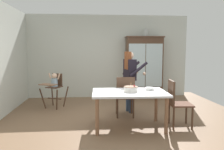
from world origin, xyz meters
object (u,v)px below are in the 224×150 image
adult_person (130,74)px  dining_table (129,96)px  ceramic_vase (145,33)px  birthday_cake (131,89)px  high_chair_with_toddler (54,84)px  dining_chair_right_end (176,100)px  dining_chair_far_side (125,94)px  serving_bowl (150,89)px  china_cabinet (144,67)px

adult_person → dining_table: (-0.21, -1.15, -0.32)m
ceramic_vase → birthday_cake: (-0.96, -2.82, -1.32)m
high_chair_with_toddler → dining_chair_right_end: 3.25m
dining_chair_far_side → serving_bowl: bearing=131.1°
adult_person → dining_chair_far_side: adult_person is taller
china_cabinet → birthday_cake: size_ratio=7.14×
dining_chair_far_side → dining_chair_right_end: bearing=146.0°
china_cabinet → dining_chair_right_end: china_cabinet is taller
dining_chair_right_end → serving_bowl: bearing=77.9°
high_chair_with_toddler → dining_chair_far_side: size_ratio=0.99×
china_cabinet → birthday_cake: (-0.92, -2.81, -0.21)m
ceramic_vase → dining_chair_far_side: (-0.96, -2.12, -1.56)m
ceramic_vase → dining_chair_right_end: (-0.03, -2.83, -1.56)m
high_chair_with_toddler → dining_chair_right_end: dining_chair_right_end is taller
china_cabinet → serving_bowl: size_ratio=11.11×
adult_person → birthday_cake: adult_person is taller
dining_table → dining_chair_right_end: size_ratio=1.57×
adult_person → birthday_cake: 1.18m
ceramic_vase → adult_person: bearing=-115.1°
ceramic_vase → serving_bowl: 3.04m
china_cabinet → adult_person: size_ratio=1.31×
ceramic_vase → serving_bowl: ceramic_vase is taller
dining_table → dining_chair_right_end: dining_chair_right_end is taller
china_cabinet → dining_chair_right_end: (0.01, -2.83, -0.45)m
high_chair_with_toddler → birthday_cake: high_chair_with_toddler is taller
ceramic_vase → serving_bowl: bearing=-101.3°
dining_chair_far_side → dining_chair_right_end: (0.94, -0.72, 0.00)m
high_chair_with_toddler → dining_table: 2.48m
ceramic_vase → adult_person: size_ratio=0.18×
dining_chair_right_end → china_cabinet: bearing=5.5°
china_cabinet → serving_bowl: bearing=-100.6°
adult_person → dining_chair_right_end: size_ratio=1.59×
high_chair_with_toddler → dining_chair_right_end: bearing=-8.1°
ceramic_vase → dining_chair_right_end: bearing=-90.5°
ceramic_vase → high_chair_with_toddler: bearing=-158.7°
china_cabinet → dining_table: china_cabinet is taller
china_cabinet → dining_chair_right_end: size_ratio=2.08×
dining_table → birthday_cake: 0.15m
adult_person → dining_chair_far_side: 0.64m
dining_chair_far_side → ceramic_vase: bearing=-111.1°
dining_table → serving_bowl: size_ratio=8.36×
china_cabinet → dining_table: bearing=-108.7°
ceramic_vase → dining_chair_far_side: bearing=-114.5°
ceramic_vase → dining_table: size_ratio=0.18×
serving_bowl → dining_table: bearing=-163.0°
china_cabinet → adult_person: (-0.74, -1.66, -0.04)m
ceramic_vase → serving_bowl: (-0.53, -2.67, -1.35)m
high_chair_with_toddler → serving_bowl: bearing=-11.1°
china_cabinet → high_chair_with_toddler: china_cabinet is taller
birthday_cake → dining_chair_far_side: (-0.01, 0.70, -0.24)m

